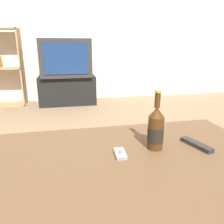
{
  "coord_description": "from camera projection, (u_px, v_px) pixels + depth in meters",
  "views": [
    {
      "loc": [
        -0.21,
        -0.77,
        0.88
      ],
      "look_at": [
        0.03,
        0.42,
        0.52
      ],
      "focal_mm": 35.0,
      "sensor_mm": 36.0,
      "label": 1
    }
  ],
  "objects": [
    {
      "name": "cell_phone",
      "position": [
        120.0,
        153.0,
        0.97
      ],
      "size": [
        0.05,
        0.1,
        0.02
      ],
      "rotation": [
        0.0,
        0.0,
        -0.05
      ],
      "color": "gray",
      "rests_on": "coffee_table"
    },
    {
      "name": "bookshelf",
      "position": [
        1.0,
        66.0,
        3.25
      ],
      "size": [
        0.55,
        0.3,
        1.13
      ],
      "color": "tan",
      "rests_on": "ground_plane"
    },
    {
      "name": "television",
      "position": [
        66.0,
        58.0,
        3.31
      ],
      "size": [
        0.74,
        0.59,
        0.55
      ],
      "color": "#2D2D2D",
      "rests_on": "tv_stand"
    },
    {
      "name": "beer_bottle",
      "position": [
        156.0,
        129.0,
        1.01
      ],
      "size": [
        0.08,
        0.08,
        0.28
      ],
      "color": "#47280F",
      "rests_on": "coffee_table"
    },
    {
      "name": "remote_control",
      "position": [
        196.0,
        144.0,
        1.05
      ],
      "size": [
        0.09,
        0.18,
        0.02
      ],
      "rotation": [
        0.0,
        0.0,
        0.29
      ],
      "color": "#282828",
      "rests_on": "coffee_table"
    },
    {
      "name": "back_wall",
      "position": [
        77.0,
        19.0,
        3.47
      ],
      "size": [
        8.0,
        0.05,
        2.6
      ],
      "color": "silver",
      "rests_on": "ground_plane"
    },
    {
      "name": "tv_stand",
      "position": [
        68.0,
        90.0,
        3.46
      ],
      "size": [
        0.86,
        0.46,
        0.44
      ],
      "color": "black",
      "rests_on": "ground_plane"
    },
    {
      "name": "coffee_table",
      "position": [
        125.0,
        174.0,
        0.91
      ],
      "size": [
        1.35,
        0.9,
        0.42
      ],
      "color": "brown",
      "rests_on": "ground_plane"
    }
  ]
}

